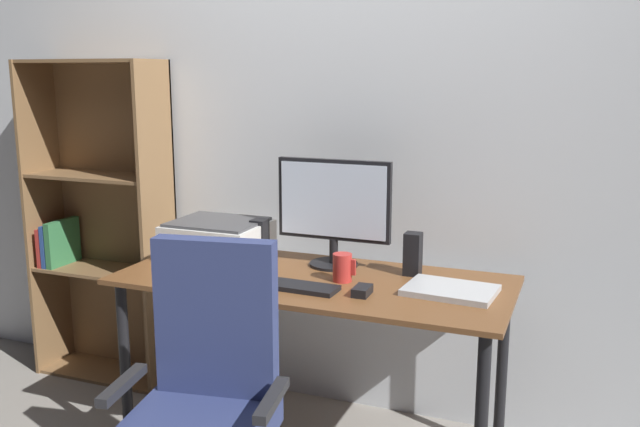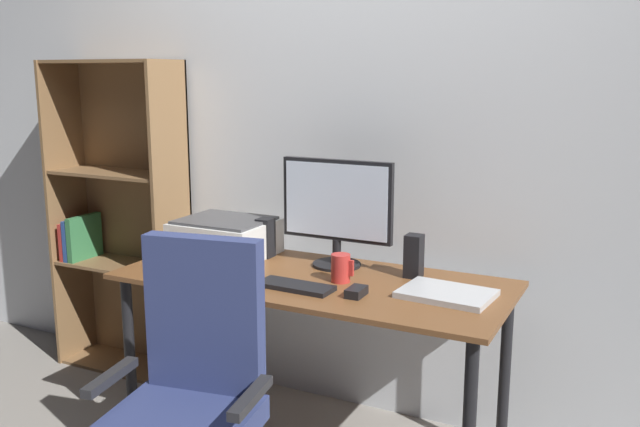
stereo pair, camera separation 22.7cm
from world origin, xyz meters
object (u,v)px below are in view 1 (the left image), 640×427
Objects in this scene: desk at (313,299)px; monitor at (334,206)px; speaker_right at (413,254)px; printer at (218,239)px; office_chair at (204,420)px; mouse at (362,291)px; laptop at (450,290)px; bookshelf at (102,224)px; coffee_mug at (343,267)px; speaker_left at (260,239)px; keyboard at (300,287)px.

monitor is (0.01, 0.19, 0.34)m from desk.
monitor reaches higher than speaker_right.
speaker_right is 0.42× the size of printer.
office_chair is (-0.44, -0.87, -0.37)m from speaker_right.
desk is 1.52× the size of office_chair.
mouse is 0.30× the size of laptop.
bookshelf is at bearing 174.37° from laptop.
monitor is at bearing 120.18° from coffee_mug.
speaker_left is at bearing 158.09° from coffee_mug.
keyboard is 0.20m from coffee_mug.
monitor reaches higher than mouse.
monitor reaches higher than keyboard.
printer is 0.98m from office_chair.
printer reaches higher than keyboard.
monitor is 0.46m from mouse.
mouse is at bearing -54.36° from monitor.
printer reaches higher than laptop.
monitor is 1.32m from bookshelf.
keyboard is at bearing 69.73° from office_chair.
speaker_right is at bearing 70.68° from mouse.
speaker_right is 1.04m from office_chair.
desk is 9.02× the size of speaker_left.
mouse is 0.65m from speaker_left.
desk is at bearing -14.55° from bookshelf.
monitor is 2.83× the size of speaker_left.
speaker_right is at bearing 3.37° from printer.
monitor reaches higher than desk.
monitor reaches higher than printer.
speaker_right reaches higher than keyboard.
laptop is 0.80× the size of printer.
keyboard is 0.18× the size of bookshelf.
keyboard is at bearing -90.80° from monitor.
laptop is (0.53, 0.16, 0.00)m from keyboard.
laptop is 1.88× the size of speaker_right.
office_chair is (0.41, -0.82, -0.36)m from printer.
mouse is at bearing -47.91° from coffee_mug.
speaker_right reaches higher than laptop.
coffee_mug is (-0.12, 0.14, 0.04)m from mouse.
monitor is 0.30× the size of bookshelf.
printer is at bearing -173.55° from monitor.
printer is (-0.51, 0.29, 0.07)m from keyboard.
office_chair is 1.60m from bookshelf.
bookshelf is at bearing 165.69° from printer.
monitor is at bearing 1.35° from speaker_left.
printer is 0.25× the size of bookshelf.
keyboard is 3.02× the size of mouse.
laptop is 0.27m from speaker_right.
laptop is (0.52, -0.18, -0.24)m from monitor.
office_chair reaches higher than coffee_mug.
coffee_mug reaches higher than laptop.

